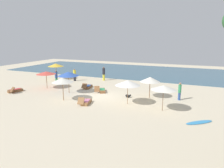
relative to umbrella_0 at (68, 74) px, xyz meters
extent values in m
plane|color=beige|center=(3.72, 0.16, -2.09)|extent=(60.00, 60.00, 0.00)
cube|color=#3D6075|center=(3.72, 17.16, -2.06)|extent=(48.00, 16.00, 0.06)
cylinder|color=brown|center=(0.00, 0.00, -0.96)|extent=(0.06, 0.06, 2.26)
cone|color=#3359B2|center=(0.00, 0.00, 0.00)|extent=(2.23, 2.23, 0.44)
cylinder|color=brown|center=(8.41, 1.56, -1.07)|extent=(0.06, 0.06, 2.05)
cone|color=silver|center=(8.41, 1.56, -0.24)|extent=(1.97, 1.97, 0.48)
cylinder|color=olive|center=(-5.96, 5.53, -0.97)|extent=(0.05, 0.05, 2.24)
cone|color=gold|center=(-5.96, 5.53, 0.00)|extent=(2.19, 2.19, 0.40)
cylinder|color=olive|center=(7.03, -1.19, -1.02)|extent=(0.04, 0.04, 2.14)
cone|color=white|center=(7.03, -1.19, -0.13)|extent=(2.21, 2.21, 0.46)
cylinder|color=brown|center=(10.19, -1.68, -1.06)|extent=(0.04, 0.04, 2.06)
cone|color=silver|center=(10.19, -1.68, -0.16)|extent=(2.03, 2.03, 0.37)
cylinder|color=brown|center=(-3.64, 0.78, -1.11)|extent=(0.06, 0.06, 1.95)
cone|color=#D84C3F|center=(-3.64, 0.78, -0.24)|extent=(2.24, 2.24, 0.31)
cylinder|color=brown|center=(1.06, -2.45, -1.03)|extent=(0.06, 0.06, 2.12)
cone|color=silver|center=(1.06, -2.45, -0.13)|extent=(2.03, 2.03, 0.42)
cube|color=olive|center=(3.58, -2.51, -1.95)|extent=(0.91, 1.59, 0.28)
cube|color=olive|center=(3.43, -3.19, -1.66)|extent=(0.65, 0.53, 0.58)
cube|color=#D17299|center=(3.58, -2.51, -1.80)|extent=(0.73, 1.14, 0.03)
cube|color=brown|center=(-5.74, -1.91, -1.95)|extent=(1.18, 1.61, 0.28)
cube|color=brown|center=(-5.45, -2.55, -1.67)|extent=(0.72, 0.67, 0.54)
cube|color=#BF3338|center=(-5.74, -1.91, -1.80)|extent=(0.91, 1.17, 0.03)
cube|color=brown|center=(0.81, 2.71, -1.95)|extent=(0.81, 1.57, 0.28)
cube|color=brown|center=(0.71, 2.02, -1.68)|extent=(0.64, 0.59, 0.51)
cube|color=#2D4C8C|center=(0.81, 2.71, -1.80)|extent=(0.66, 1.11, 0.03)
cube|color=brown|center=(3.11, 1.79, -1.95)|extent=(1.24, 1.61, 0.28)
cube|color=brown|center=(2.78, 1.17, -1.65)|extent=(0.67, 0.59, 0.61)
cube|color=#338C59|center=(3.11, 1.79, -1.80)|extent=(0.94, 1.17, 0.03)
cylinder|color=#26262D|center=(-2.97, 5.69, -1.73)|extent=(0.33, 0.33, 0.73)
cylinder|color=yellow|center=(-2.97, 5.69, -0.98)|extent=(0.39, 0.39, 0.76)
sphere|color=#A37556|center=(-2.97, 5.69, -0.51)|extent=(0.21, 0.21, 0.21)
cylinder|color=#2D4C8C|center=(11.20, 1.86, -1.72)|extent=(0.25, 0.25, 0.74)
cylinder|color=#338C59|center=(11.20, 1.86, -0.97)|extent=(0.30, 0.30, 0.77)
sphere|color=#A37556|center=(11.20, 1.86, -0.49)|extent=(0.21, 0.21, 0.21)
cylinder|color=#338C59|center=(-4.17, 3.25, -1.71)|extent=(0.36, 0.36, 0.76)
cylinder|color=#2D4C8C|center=(-4.17, 3.25, -0.94)|extent=(0.43, 0.43, 0.79)
sphere|color=brown|center=(-4.17, 3.25, -0.44)|extent=(0.21, 0.21, 0.21)
cylinder|color=yellow|center=(0.60, 7.57, -1.67)|extent=(0.38, 0.38, 0.83)
cylinder|color=#26262D|center=(0.60, 7.57, -0.82)|extent=(0.44, 0.44, 0.87)
sphere|color=brown|center=(0.60, 7.57, -0.28)|extent=(0.24, 0.24, 0.24)
cube|color=black|center=(6.38, 0.84, -2.07)|extent=(0.38, 0.29, 0.04)
ellipsoid|color=black|center=(6.38, 0.84, -1.93)|extent=(0.62, 0.45, 0.26)
sphere|color=black|center=(6.61, 0.94, -1.88)|extent=(0.18, 0.18, 0.18)
ellipsoid|color=#338CCC|center=(12.96, -3.17, -2.06)|extent=(1.96, 1.74, 0.07)
camera|label=1|loc=(12.40, -17.58, 3.63)|focal=32.24mm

